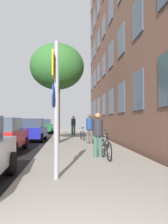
% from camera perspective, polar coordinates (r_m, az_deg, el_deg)
% --- Properties ---
extents(ground_plane, '(41.80, 41.80, 0.00)m').
position_cam_1_polar(ground_plane, '(17.25, -13.21, -7.00)').
color(ground_plane, '#332D28').
extents(sidewalk, '(4.20, 38.00, 0.12)m').
position_cam_1_polar(sidewalk, '(17.07, -1.43, -6.90)').
color(sidewalk, gray).
rests_on(sidewalk, ground).
extents(sign_post, '(0.16, 0.60, 3.32)m').
position_cam_1_polar(sign_post, '(5.68, -6.99, 2.81)').
color(sign_post, gray).
rests_on(sign_post, sidewalk).
extents(traffic_light, '(0.43, 0.24, 3.55)m').
position_cam_1_polar(traffic_light, '(22.48, -6.71, 0.66)').
color(traffic_light, black).
rests_on(traffic_light, sidewalk).
extents(tree_near, '(3.35, 3.35, 6.16)m').
position_cam_1_polar(tree_near, '(14.93, -6.58, 10.73)').
color(tree_near, brown).
rests_on(tree_near, sidewalk).
extents(bicycle_0, '(0.42, 1.61, 0.95)m').
position_cam_1_polar(bicycle_0, '(8.57, 5.40, -8.89)').
color(bicycle_0, black).
rests_on(bicycle_0, sidewalk).
extents(bicycle_1, '(0.42, 1.61, 0.91)m').
position_cam_1_polar(bicycle_1, '(12.12, 5.08, -6.95)').
color(bicycle_1, black).
rests_on(bicycle_1, sidewalk).
extents(bicycle_2, '(0.42, 1.64, 0.91)m').
position_cam_1_polar(bicycle_2, '(16.63, -0.39, -5.60)').
color(bicycle_2, black).
rests_on(bicycle_2, sidewalk).
extents(pedestrian_0, '(0.49, 0.49, 1.68)m').
position_cam_1_polar(pedestrian_0, '(8.92, 3.41, -4.82)').
color(pedestrian_0, '#33594C').
rests_on(pedestrian_0, sidewalk).
extents(pedestrian_1, '(0.56, 0.56, 1.77)m').
position_cam_1_polar(pedestrian_1, '(13.85, 1.35, -3.61)').
color(pedestrian_1, '#4C4742').
rests_on(pedestrian_1, sidewalk).
extents(pedestrian_2, '(0.58, 0.58, 1.82)m').
position_cam_1_polar(pedestrian_2, '(21.61, -2.61, -2.95)').
color(pedestrian_2, '#33594C').
rests_on(pedestrian_2, sidewalk).
extents(car_1, '(1.86, 4.16, 1.62)m').
position_cam_1_polar(car_1, '(11.54, -19.35, -5.25)').
color(car_1, red).
rests_on(car_1, road_asphalt).
extents(car_2, '(1.96, 4.14, 1.62)m').
position_cam_1_polar(car_2, '(17.00, -12.72, -4.23)').
color(car_2, navy).
rests_on(car_2, road_asphalt).
extents(car_3, '(1.82, 4.08, 1.62)m').
position_cam_1_polar(car_3, '(27.03, -9.66, -3.40)').
color(car_3, '#19662D').
rests_on(car_3, road_asphalt).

